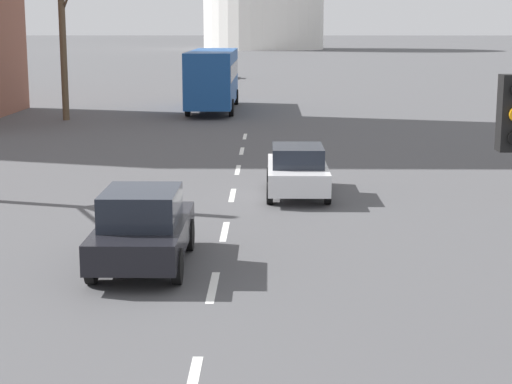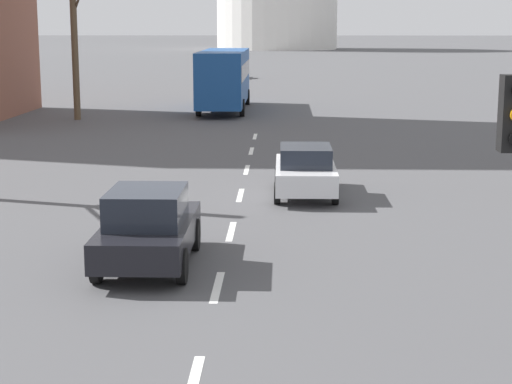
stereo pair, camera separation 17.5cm
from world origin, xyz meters
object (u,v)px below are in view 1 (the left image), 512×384
(sedan_near_left, at_px, (143,227))
(city_bus, at_px, (213,75))
(sedan_near_right, at_px, (297,170))
(sedan_mid_centre, at_px, (219,69))

(sedan_near_left, xyz_separation_m, city_bus, (-0.65, 32.90, 1.21))
(sedan_near_right, height_order, sedan_mid_centre, sedan_mid_centre)
(sedan_near_right, distance_m, city_bus, 25.68)
(sedan_near_left, height_order, city_bus, city_bus)
(sedan_mid_centre, distance_m, city_bus, 31.06)
(sedan_near_right, xyz_separation_m, sedan_mid_centre, (-5.55, 56.32, 0.08))
(sedan_near_right, distance_m, sedan_mid_centre, 56.60)
(sedan_near_left, bearing_deg, sedan_mid_centre, 91.89)
(sedan_near_left, relative_size, sedan_near_right, 1.01)
(sedan_near_left, relative_size, sedan_mid_centre, 1.03)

